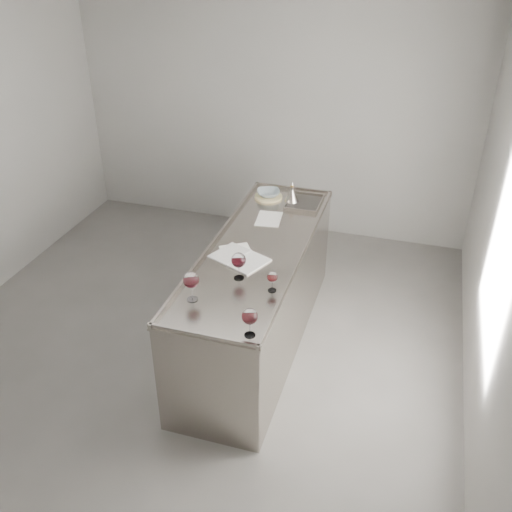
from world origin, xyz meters
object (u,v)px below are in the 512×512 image
(notebook, at_px, (239,258))
(counter, at_px, (258,296))
(ceramic_bowl, at_px, (268,193))
(wine_glass_small, at_px, (272,277))
(wine_glass_right, at_px, (250,317))
(wine_glass_middle, at_px, (239,261))
(wine_glass_left, at_px, (191,281))
(wine_funnel, at_px, (292,195))

(notebook, bearing_deg, counter, 90.95)
(ceramic_bowl, bearing_deg, wine_glass_small, -73.09)
(notebook, distance_m, ceramic_bowl, 1.15)
(counter, xyz_separation_m, wine_glass_right, (0.27, -1.08, 0.61))
(wine_glass_middle, distance_m, wine_glass_small, 0.29)
(wine_glass_left, height_order, ceramic_bowl, wine_glass_left)
(wine_glass_small, bearing_deg, wine_glass_left, -151.61)
(wine_glass_left, relative_size, wine_glass_small, 1.42)
(wine_glass_small, height_order, notebook, wine_glass_small)
(counter, xyz_separation_m, ceramic_bowl, (-0.18, 0.94, 0.51))
(wine_glass_left, bearing_deg, wine_glass_right, -27.25)
(wine_glass_middle, height_order, notebook, wine_glass_middle)
(wine_glass_right, bearing_deg, wine_funnel, 96.35)
(ceramic_bowl, bearing_deg, counter, -79.21)
(wine_glass_small, xyz_separation_m, notebook, (-0.36, 0.35, -0.10))
(wine_glass_right, bearing_deg, counter, 104.27)
(wine_glass_left, xyz_separation_m, wine_glass_small, (0.50, 0.27, -0.05))
(wine_glass_left, relative_size, ceramic_bowl, 1.04)
(counter, distance_m, notebook, 0.52)
(counter, relative_size, wine_glass_small, 15.53)
(wine_glass_small, height_order, wine_funnel, wine_funnel)
(ceramic_bowl, bearing_deg, notebook, -85.37)
(wine_funnel, bearing_deg, ceramic_bowl, 177.83)
(wine_glass_left, xyz_separation_m, ceramic_bowl, (0.05, 1.77, -0.11))
(wine_glass_right, bearing_deg, notebook, 112.47)
(wine_glass_left, relative_size, wine_funnel, 1.12)
(wine_glass_left, xyz_separation_m, notebook, (0.14, 0.62, -0.15))
(wine_glass_right, xyz_separation_m, ceramic_bowl, (-0.45, 2.02, -0.10))
(ceramic_bowl, bearing_deg, wine_glass_right, -77.34)
(wine_glass_middle, distance_m, wine_glass_right, 0.67)
(notebook, distance_m, wine_funnel, 1.15)
(notebook, relative_size, wine_funnel, 2.52)
(wine_glass_left, bearing_deg, notebook, 77.24)
(wine_glass_small, bearing_deg, wine_glass_right, -90.00)
(wine_glass_left, relative_size, notebook, 0.44)
(wine_glass_right, height_order, wine_glass_small, wine_glass_right)
(wine_glass_left, height_order, wine_glass_right, wine_glass_left)
(wine_glass_small, relative_size, ceramic_bowl, 0.73)
(wine_glass_middle, bearing_deg, wine_funnel, 87.80)
(wine_glass_left, height_order, wine_glass_middle, wine_glass_left)
(wine_glass_left, height_order, notebook, wine_glass_left)
(wine_glass_right, bearing_deg, wine_glass_small, 90.00)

